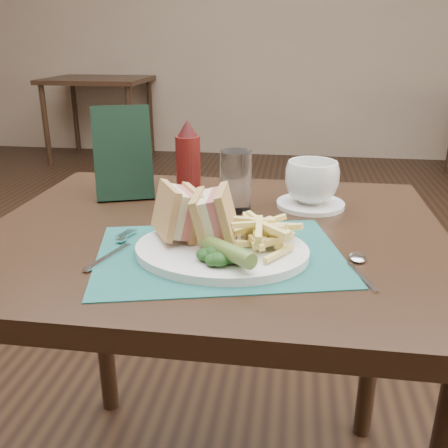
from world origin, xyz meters
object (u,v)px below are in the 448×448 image
object	(u,v)px
table_main	(215,384)
saucer	(310,204)
table_bg_left	(101,119)
sandwich_half_a	(166,213)
plate	(221,250)
drinking_glass	(236,181)
sandwich_half_b	(203,216)
check_presenter	(123,153)
coffee_cup	(312,182)
placemat	(219,254)
ketchup_bottle	(188,162)

from	to	relation	value
table_main	saucer	bearing A→B (deg)	40.67
table_main	table_bg_left	xyz separation A→B (m)	(-1.68, 3.60, 0.00)
sandwich_half_a	table_bg_left	bearing A→B (deg)	83.32
plate	saucer	world-z (taller)	plate
plate	drinking_glass	size ratio (longest dim) A/B	2.31
table_main	sandwich_half_b	size ratio (longest dim) A/B	9.11
table_bg_left	drinking_glass	world-z (taller)	drinking_glass
sandwich_half_a	drinking_glass	xyz separation A→B (m)	(0.09, 0.23, -0.00)
saucer	check_presenter	world-z (taller)	check_presenter
plate	sandwich_half_a	world-z (taller)	sandwich_half_a
drinking_glass	coffee_cup	bearing A→B (deg)	16.00
placemat	saucer	distance (m)	0.33
placemat	coffee_cup	distance (m)	0.34
drinking_glass	check_presenter	distance (m)	0.28
sandwich_half_b	sandwich_half_a	bearing A→B (deg)	169.74
sandwich_half_b	drinking_glass	distance (m)	0.24
table_bg_left	coffee_cup	bearing A→B (deg)	-61.50
placemat	ketchup_bottle	distance (m)	0.32
sandwich_half_b	check_presenter	bearing A→B (deg)	127.40
placemat	plate	size ratio (longest dim) A/B	1.40
sandwich_half_a	saucer	distance (m)	0.38
plate	sandwich_half_a	bearing A→B (deg)	171.75
drinking_glass	placemat	bearing A→B (deg)	-89.44
table_main	ketchup_bottle	distance (m)	0.50
table_bg_left	saucer	distance (m)	3.93
table_bg_left	sandwich_half_a	world-z (taller)	sandwich_half_a
drinking_glass	check_presenter	bearing A→B (deg)	168.25
table_main	sandwich_half_b	bearing A→B (deg)	-89.19
drinking_glass	check_presenter	world-z (taller)	check_presenter
table_bg_left	ketchup_bottle	bearing A→B (deg)	-65.18
sandwich_half_b	check_presenter	xyz separation A→B (m)	(-0.24, 0.29, 0.04)
sandwich_half_a	sandwich_half_b	bearing A→B (deg)	-38.26
placemat	plate	xyz separation A→B (m)	(0.00, -0.00, 0.01)
table_main	saucer	xyz separation A→B (m)	(0.19, 0.16, 0.38)
placemat	plate	bearing A→B (deg)	-27.96
check_presenter	table_main	bearing A→B (deg)	-56.00
plate	saucer	size ratio (longest dim) A/B	2.00
plate	coffee_cup	distance (m)	0.33
sandwich_half_b	table_bg_left	bearing A→B (deg)	112.14
coffee_cup	drinking_glass	world-z (taller)	drinking_glass
coffee_cup	check_presenter	distance (m)	0.43
sandwich_half_a	check_presenter	world-z (taller)	check_presenter
table_bg_left	table_main	bearing A→B (deg)	-65.06
check_presenter	drinking_glass	bearing A→B (deg)	-31.70
placemat	coffee_cup	bearing A→B (deg)	61.02
ketchup_bottle	check_presenter	xyz separation A→B (m)	(-0.15, 0.01, 0.01)
coffee_cup	table_bg_left	bearing A→B (deg)	118.50
placemat	check_presenter	world-z (taller)	check_presenter
coffee_cup	ketchup_bottle	size ratio (longest dim) A/B	0.63
plate	sandwich_half_b	bearing A→B (deg)	166.37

